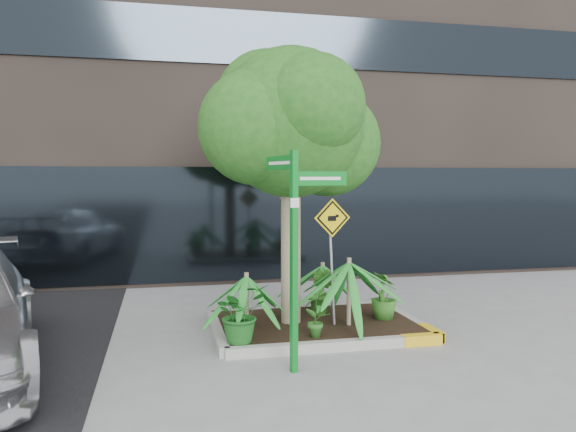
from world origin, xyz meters
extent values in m
plane|color=gray|center=(0.00, 0.00, 0.00)|extent=(80.00, 80.00, 0.00)
cube|color=#2D2621|center=(0.50, 8.50, 7.50)|extent=(18.00, 8.00, 15.00)
cube|color=#9E9E99|center=(0.20, 1.40, 0.07)|extent=(3.20, 0.15, 0.15)
cube|color=#9E9E99|center=(0.20, -0.80, 0.07)|extent=(3.20, 0.15, 0.15)
cube|color=#9E9E99|center=(-1.40, 0.30, 0.07)|extent=(0.15, 2.20, 0.15)
cube|color=#9E9E99|center=(1.80, 0.30, 0.07)|extent=(0.15, 2.20, 0.15)
cube|color=gold|center=(1.50, -0.80, 0.07)|extent=(0.60, 0.17, 0.15)
cube|color=black|center=(0.20, 0.30, 0.12)|extent=(3.05, 2.05, 0.06)
cylinder|color=tan|center=(-0.21, 0.36, 1.47)|extent=(0.31, 0.31, 2.93)
cylinder|color=tan|center=(-0.11, 0.36, 2.54)|extent=(0.55, 0.16, 0.95)
sphere|color=#1A5117|center=(-0.21, 0.36, 3.32)|extent=(2.35, 2.35, 2.35)
sphere|color=#1A5117|center=(0.47, 0.65, 3.03)|extent=(1.76, 1.76, 1.76)
sphere|color=#1A5117|center=(-0.80, 0.17, 3.23)|extent=(1.76, 1.76, 1.76)
sphere|color=#1A5117|center=(-0.02, -0.23, 3.52)|extent=(1.56, 1.56, 1.56)
sphere|color=#1A5117|center=(-0.50, 0.85, 3.72)|extent=(1.66, 1.66, 1.66)
cylinder|color=tan|center=(0.64, -0.02, 0.68)|extent=(0.07, 0.07, 1.06)
cylinder|color=tan|center=(-0.97, 0.09, 0.59)|extent=(0.07, 0.07, 0.87)
cylinder|color=tan|center=(0.55, 1.14, 0.56)|extent=(0.07, 0.07, 0.82)
imported|color=#18551A|center=(-1.15, -0.55, 0.56)|extent=(1.01, 1.01, 0.82)
imported|color=#2D691F|center=(1.32, 0.23, 0.54)|extent=(0.51, 0.51, 0.77)
imported|color=#27621E|center=(-0.05, -0.55, 0.52)|extent=(0.53, 0.53, 0.73)
imported|color=#2D691E|center=(0.39, 0.67, 0.55)|extent=(0.63, 0.63, 0.80)
cube|color=#0B7920|center=(-0.60, -1.50, 1.40)|extent=(0.10, 0.10, 2.81)
cube|color=#0B7920|center=(-0.23, -1.40, 2.46)|extent=(0.76, 0.23, 0.18)
cube|color=#0B7920|center=(-0.70, -1.13, 2.66)|extent=(0.23, 0.76, 0.18)
cube|color=white|center=(-0.23, -1.42, 2.46)|extent=(0.58, 0.16, 0.04)
cube|color=white|center=(-0.71, -1.13, 2.66)|extent=(0.16, 0.58, 0.04)
cube|color=white|center=(-0.60, -1.55, 2.15)|extent=(0.12, 0.03, 0.12)
cylinder|color=slate|center=(0.40, 0.14, 1.06)|extent=(0.08, 0.27, 1.82)
cube|color=yellow|center=(0.40, 0.12, 1.83)|extent=(0.61, 0.10, 0.61)
cube|color=black|center=(0.40, 0.11, 1.83)|extent=(0.54, 0.08, 0.54)
cube|color=yellow|center=(0.40, 0.10, 1.83)|extent=(0.46, 0.07, 0.46)
cube|color=black|center=(0.39, 0.10, 1.83)|extent=(0.14, 0.02, 0.08)
camera|label=1|loc=(-2.21, -8.28, 2.48)|focal=35.00mm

